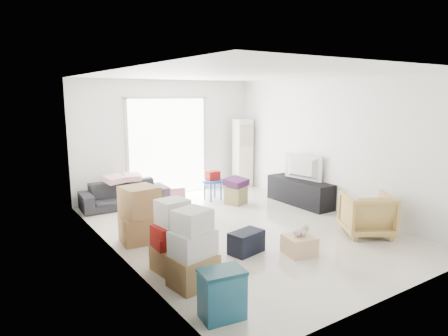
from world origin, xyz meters
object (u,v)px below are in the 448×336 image
object	(u,v)px
tv_console	(300,192)
storage_bins	(222,294)
wood_crate	(299,245)
sofa	(125,190)
kids_table	(213,179)
television	(300,177)
armchair	(367,212)
ac_tower	(243,153)
ottoman	(236,195)

from	to	relation	value
tv_console	storage_bins	xyz separation A→B (m)	(-3.90, -2.87, 0.00)
tv_console	wood_crate	world-z (taller)	tv_console
tv_console	wood_crate	xyz separation A→B (m)	(-1.98, -2.04, -0.13)
sofa	kids_table	bearing A→B (deg)	-13.01
tv_console	wood_crate	size ratio (longest dim) A/B	3.86
tv_console	television	size ratio (longest dim) A/B	1.71
armchair	kids_table	world-z (taller)	armchair
kids_table	storage_bins	bearing A→B (deg)	-120.66
storage_bins	wood_crate	size ratio (longest dim) A/B	1.30
ac_tower	wood_crate	distance (m)	4.59
wood_crate	kids_table	bearing A→B (deg)	80.35
tv_console	armchair	xyz separation A→B (m)	(-0.42, -2.05, 0.13)
ac_tower	wood_crate	world-z (taller)	ac_tower
tv_console	ottoman	size ratio (longest dim) A/B	4.25
armchair	tv_console	bearing A→B (deg)	-69.04
television	ottoman	size ratio (longest dim) A/B	2.48
armchair	storage_bins	xyz separation A→B (m)	(-3.48, -0.82, -0.12)
ac_tower	television	bearing A→B (deg)	-88.61
sofa	television	bearing A→B (deg)	-26.72
ac_tower	ottoman	world-z (taller)	ac_tower
sofa	wood_crate	bearing A→B (deg)	-68.42
ac_tower	tv_console	world-z (taller)	ac_tower
ac_tower	ottoman	bearing A→B (deg)	-130.97
ottoman	tv_console	bearing A→B (deg)	-33.97
television	wood_crate	bearing A→B (deg)	126.54
kids_table	ottoman	bearing A→B (deg)	-67.07
ac_tower	wood_crate	bearing A→B (deg)	-115.18
ac_tower	storage_bins	size ratio (longest dim) A/B	3.20
ac_tower	wood_crate	xyz separation A→B (m)	(-1.93, -4.10, -0.73)
storage_bins	tv_console	bearing A→B (deg)	36.31
ottoman	wood_crate	bearing A→B (deg)	-106.18
tv_console	television	xyz separation A→B (m)	(0.00, 0.00, 0.33)
television	tv_console	bearing A→B (deg)	-0.00
ottoman	armchair	bearing A→B (deg)	-75.39
television	ottoman	xyz separation A→B (m)	(-1.16, 0.78, -0.41)
tv_console	kids_table	bearing A→B (deg)	136.00
television	kids_table	world-z (taller)	same
ac_tower	kids_table	bearing A→B (deg)	-152.43
tv_console	sofa	bearing A→B (deg)	149.66
kids_table	wood_crate	size ratio (longest dim) A/B	1.58
television	kids_table	bearing A→B (deg)	36.61
armchair	wood_crate	size ratio (longest dim) A/B	1.89
ottoman	wood_crate	distance (m)	2.94
ottoman	kids_table	xyz separation A→B (m)	(-0.24, 0.57, 0.29)
ac_tower	tv_console	bearing A→B (deg)	-88.61
storage_bins	ottoman	world-z (taller)	storage_bins
tv_console	kids_table	size ratio (longest dim) A/B	2.44
kids_table	wood_crate	world-z (taller)	kids_table
kids_table	armchair	bearing A→B (deg)	-73.93
television	kids_table	distance (m)	1.95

